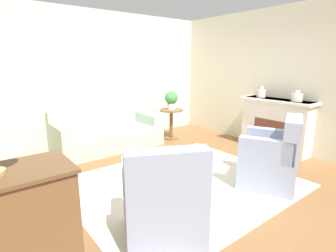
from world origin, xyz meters
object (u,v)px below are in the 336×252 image
Objects in this scene: side_table at (171,119)px; dresser at (3,233)px; armchair_left at (163,203)px; vase_mantel_far at (297,97)px; potted_plant_on_side_table at (171,99)px; armchair_right at (272,159)px; couch at (107,134)px; vase_mantel_near at (261,93)px; ottoman_table at (179,169)px.

side_table is 4.40m from dresser.
vase_mantel_far is (3.42, 0.47, 0.72)m from armchair_left.
dresser is at bearing -145.13° from potted_plant_on_side_table.
dresser is (-1.30, 0.25, 0.10)m from armchair_left.
vase_mantel_far reaches higher than armchair_right.
armchair_right is (1.10, -3.05, 0.10)m from couch.
potted_plant_on_side_table is (0.36, 2.76, 0.53)m from armchair_right.
potted_plant_on_side_table reaches higher than couch.
potted_plant_on_side_table is at bearing 125.23° from vase_mantel_near.
armchair_right is (1.95, 0.00, 0.00)m from armchair_left.
armchair_right is at bearing -70.17° from couch.
side_table is at bearing 53.85° from ottoman_table.
vase_mantel_near is 0.73m from vase_mantel_far.
dresser is 4.85m from vase_mantel_near.
potted_plant_on_side_table is at bearing 45.00° from side_table.
side_table is 3.10× the size of vase_mantel_near.
armchair_right is 4.55× the size of vase_mantel_near.
armchair_left is at bearing -160.64° from vase_mantel_near.
vase_mantel_far is at bearing -45.18° from couch.
armchair_left is 1.95m from armchair_right.
couch is 5.06× the size of potted_plant_on_side_table.
couch is at bearing 168.81° from potted_plant_on_side_table.
ottoman_table is at bearing 14.09° from dresser.
couch is 3.17m from armchair_left.
ottoman_table is at bearing 42.29° from armchair_left.
potted_plant_on_side_table is (-1.10, 1.56, -0.20)m from vase_mantel_near.
side_table is at bearing -11.19° from couch.
couch is at bearing 168.81° from side_table.
vase_mantel_near is (1.47, 1.20, 0.73)m from armchair_right.
armchair_right is 3.26m from dresser.
armchair_right is 2.79m from side_table.
ottoman_table is 1.23× the size of side_table.
armchair_right is 2.84m from potted_plant_on_side_table.
dresser is 5.11× the size of vase_mantel_far.
vase_mantel_far is 2.56m from potted_plant_on_side_table.
couch is 10.40× the size of vase_mantel_far.
armchair_left is 1.47× the size of side_table.
vase_mantel_near is at bearing 11.41° from dresser.
vase_mantel_near is at bearing 19.36° from armchair_left.
armchair_left is at bearing 180.00° from armchair_right.
dresser is at bearing -168.59° from vase_mantel_near.
vase_mantel_near is at bearing 90.00° from vase_mantel_far.
vase_mantel_far reaches higher than armchair_left.
couch is 3.07× the size of side_table.
armchair_right reaches higher than couch.
armchair_left is at bearing -172.21° from vase_mantel_far.
vase_mantel_far is at bearing 17.64° from armchair_right.
couch is 3.28m from vase_mantel_near.
ottoman_table is at bearing 172.69° from vase_mantel_far.
potted_plant_on_side_table reaches higher than armchair_right.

